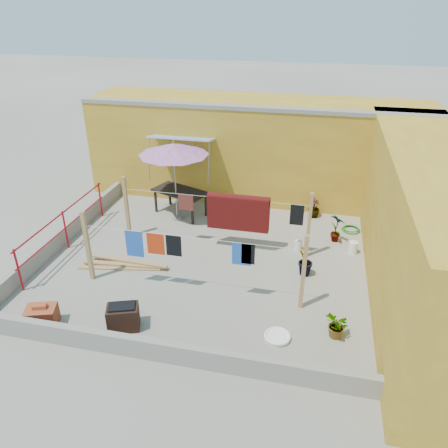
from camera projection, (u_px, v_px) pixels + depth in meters
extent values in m
plane|color=#9E998E|center=(207.00, 260.00, 11.34)|extent=(80.00, 80.00, 0.00)
cube|color=gold|center=(256.00, 148.00, 14.57)|extent=(11.00, 2.40, 3.20)
cube|color=gray|center=(253.00, 108.00, 12.95)|extent=(11.00, 0.35, 0.12)
cube|color=#2D51B2|center=(181.00, 138.00, 13.34)|extent=(2.00, 0.79, 0.22)
cylinder|color=gray|center=(149.00, 160.00, 13.51)|extent=(0.03, 0.30, 1.28)
cylinder|color=gray|center=(209.00, 165.00, 13.13)|extent=(0.03, 0.30, 1.28)
cube|color=gold|center=(434.00, 227.00, 9.58)|extent=(2.40, 9.00, 3.20)
cube|color=gray|center=(158.00, 350.00, 8.14)|extent=(8.30, 0.16, 0.44)
cube|color=gray|center=(64.00, 236.00, 12.04)|extent=(0.16, 7.30, 0.44)
cylinder|color=#A5101C|center=(19.00, 270.00, 9.94)|extent=(0.05, 0.05, 1.10)
cylinder|color=#A5101C|center=(66.00, 230.00, 11.67)|extent=(0.05, 0.05, 1.10)
cylinder|color=#A5101C|center=(100.00, 200.00, 13.40)|extent=(0.05, 0.05, 1.10)
cylinder|color=#A5101C|center=(62.00, 213.00, 11.44)|extent=(0.04, 4.20, 0.04)
cylinder|color=#A5101C|center=(65.00, 228.00, 11.64)|extent=(0.04, 4.20, 0.04)
cube|color=tan|center=(88.00, 246.00, 10.20)|extent=(0.09, 0.09, 1.80)
cube|color=tan|center=(304.00, 273.00, 9.22)|extent=(0.09, 0.09, 1.80)
cube|color=tan|center=(309.00, 226.00, 11.13)|extent=(0.09, 0.09, 1.80)
cube|color=tan|center=(127.00, 207.00, 12.11)|extent=(0.09, 0.09, 1.80)
cylinder|color=silver|center=(189.00, 237.00, 9.46)|extent=(5.00, 0.01, 0.01)
cylinder|color=silver|center=(214.00, 197.00, 11.36)|extent=(5.00, 0.01, 0.01)
cube|color=#450C0B|center=(238.00, 213.00, 11.42)|extent=(1.64, 0.22, 0.91)
cube|color=black|center=(297.00, 215.00, 11.07)|extent=(0.34, 0.02, 0.56)
cube|color=#5A241F|center=(186.00, 202.00, 11.62)|extent=(0.41, 0.02, 0.46)
cube|color=#2151B3|center=(134.00, 244.00, 9.87)|extent=(0.41, 0.02, 0.66)
cube|color=black|center=(174.00, 246.00, 9.65)|extent=(0.35, 0.02, 0.52)
cube|color=red|center=(156.00, 244.00, 9.74)|extent=(0.40, 0.02, 0.53)
cube|color=#2151B3|center=(242.00, 254.00, 9.35)|extent=(0.42, 0.02, 0.54)
cube|color=black|center=(248.00, 254.00, 9.32)|extent=(0.29, 0.02, 0.49)
cylinder|color=gray|center=(177.00, 217.00, 13.49)|extent=(0.37, 0.37, 0.06)
cylinder|color=gray|center=(175.00, 183.00, 12.97)|extent=(0.04, 0.04, 2.34)
cone|color=pink|center=(174.00, 149.00, 12.48)|extent=(2.11, 2.11, 0.33)
cylinder|color=gray|center=(173.00, 143.00, 12.40)|extent=(0.04, 0.04, 0.10)
cube|color=black|center=(180.00, 191.00, 13.45)|extent=(1.87, 1.41, 0.06)
cube|color=black|center=(156.00, 201.00, 13.76)|extent=(0.06, 0.06, 0.74)
cube|color=black|center=(170.00, 194.00, 14.25)|extent=(0.06, 0.06, 0.74)
cube|color=black|center=(192.00, 213.00, 13.01)|extent=(0.06, 0.06, 0.74)
cube|color=black|center=(206.00, 205.00, 13.51)|extent=(0.06, 0.06, 0.74)
cube|color=#AD4427|center=(42.00, 317.00, 8.99)|extent=(0.72, 0.61, 0.44)
cube|color=#A03A25|center=(39.00, 306.00, 8.87)|extent=(0.30, 0.21, 0.09)
cube|color=tan|center=(119.00, 268.00, 10.98)|extent=(2.08, 0.52, 0.04)
cube|color=tan|center=(124.00, 264.00, 11.04)|extent=(2.10, 0.34, 0.04)
cube|color=tan|center=(129.00, 261.00, 11.11)|extent=(2.10, 0.24, 0.04)
cube|color=black|center=(123.00, 317.00, 8.91)|extent=(0.74, 0.61, 0.53)
cube|color=black|center=(122.00, 306.00, 8.78)|extent=(0.60, 0.48, 0.04)
cylinder|color=white|center=(277.00, 337.00, 8.72)|extent=(0.51, 0.51, 0.07)
torus|color=white|center=(277.00, 336.00, 8.71)|extent=(0.54, 0.54, 0.06)
cylinder|color=white|center=(353.00, 248.00, 11.60)|extent=(0.24, 0.24, 0.33)
cylinder|color=white|center=(354.00, 241.00, 11.51)|extent=(0.07, 0.07, 0.05)
cylinder|color=white|center=(298.00, 245.00, 11.74)|extent=(0.20, 0.20, 0.28)
cylinder|color=white|center=(299.00, 240.00, 11.67)|extent=(0.06, 0.06, 0.05)
torus|color=#1A7319|center=(351.00, 230.00, 12.79)|extent=(0.54, 0.54, 0.04)
torus|color=#1A7319|center=(351.00, 229.00, 12.77)|extent=(0.46, 0.46, 0.04)
imported|color=#26611B|center=(225.00, 212.00, 12.93)|extent=(1.01, 1.00, 0.85)
imported|color=#26611B|center=(314.00, 207.00, 13.46)|extent=(0.42, 0.42, 0.64)
imported|color=#26611B|center=(337.00, 228.00, 12.04)|extent=(0.54, 0.53, 0.85)
imported|color=#26611B|center=(305.00, 262.00, 10.54)|extent=(0.50, 0.54, 0.80)
imported|color=#26611B|center=(337.00, 326.00, 8.64)|extent=(0.58, 0.62, 0.56)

